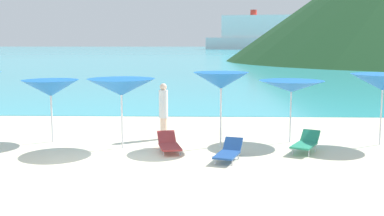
{
  "coord_description": "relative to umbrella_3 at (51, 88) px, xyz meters",
  "views": [
    {
      "loc": [
        2.57,
        -11.6,
        3.26
      ],
      "look_at": [
        2.1,
        3.16,
        1.2
      ],
      "focal_mm": 43.38,
      "sensor_mm": 36.0,
      "label": 1
    }
  ],
  "objects": [
    {
      "name": "ground_plane",
      "position": [
        2.57,
        6.57,
        -1.95
      ],
      "size": [
        50.0,
        100.0,
        0.3
      ],
      "primitive_type": "cube",
      "color": "beige"
    },
    {
      "name": "umbrella_6",
      "position": [
        7.91,
        0.18,
        0.07
      ],
      "size": [
        2.31,
        2.31,
        2.06
      ],
      "color": "silver",
      "rests_on": "ground_plane"
    },
    {
      "name": "umbrella_5",
      "position": [
        5.59,
        -0.54,
        0.3
      ],
      "size": [
        1.9,
        1.9,
        2.37
      ],
      "color": "silver",
      "rests_on": "ground_plane"
    },
    {
      "name": "lounge_chair_5",
      "position": [
        8.14,
        -1.24,
        -1.5
      ],
      "size": [
        1.14,
        1.5,
        0.59
      ],
      "rotation": [
        0.0,
        0.0,
        -0.48
      ],
      "color": "#268C66",
      "rests_on": "ground_plane"
    },
    {
      "name": "lounge_chair_2",
      "position": [
        4.0,
        -1.26,
        -1.57
      ],
      "size": [
        0.88,
        1.55,
        0.53
      ],
      "rotation": [
        0.0,
        0.0,
        0.23
      ],
      "color": "#A53333",
      "rests_on": "ground_plane"
    },
    {
      "name": "umbrella_3",
      "position": [
        0.0,
        0.0,
        0.0
      ],
      "size": [
        1.88,
        1.88,
        2.07
      ],
      "color": "silver",
      "rests_on": "ground_plane"
    },
    {
      "name": "umbrella_4",
      "position": [
        2.5,
        -0.86,
        0.12
      ],
      "size": [
        2.26,
        2.26,
        2.18
      ],
      "color": "silver",
      "rests_on": "ground_plane"
    },
    {
      "name": "umbrella_7",
      "position": [
        10.75,
        -0.12,
        0.23
      ],
      "size": [
        2.03,
        2.03,
        2.3
      ],
      "color": "silver",
      "rests_on": "ground_plane"
    },
    {
      "name": "ocean_water",
      "position": [
        2.57,
        225.48,
        -1.79
      ],
      "size": [
        650.0,
        440.0,
        0.02
      ],
      "primitive_type": "cube",
      "color": "#38B7CC",
      "rests_on": "ground_plane"
    },
    {
      "name": "cruise_ship",
      "position": [
        38.92,
        240.97,
        6.35
      ],
      "size": [
        68.8,
        19.33,
        21.29
      ],
      "rotation": [
        0.0,
        0.0,
        -0.14
      ],
      "color": "white",
      "rests_on": "ocean_water"
    },
    {
      "name": "beachgoer_0",
      "position": [
        3.67,
        0.58,
        -0.76
      ],
      "size": [
        0.31,
        0.31,
        1.92
      ],
      "rotation": [
        0.0,
        0.0,
        1.67
      ],
      "color": "beige",
      "rests_on": "ground_plane"
    },
    {
      "name": "lounge_chair_4",
      "position": [
        5.76,
        -2.29,
        -1.55
      ],
      "size": [
        0.93,
        1.48,
        0.55
      ],
      "rotation": [
        0.0,
        0.0,
        -0.31
      ],
      "color": "#1E478C",
      "rests_on": "ground_plane"
    }
  ]
}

